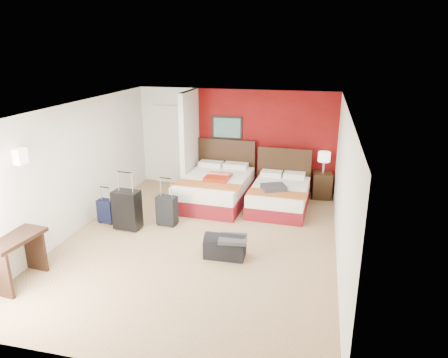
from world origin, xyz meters
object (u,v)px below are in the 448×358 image
(bed_right, at_px, (279,197))
(red_suitcase_open, at_px, (218,177))
(suitcase_navy, at_px, (107,212))
(nightstand, at_px, (322,185))
(suitcase_charcoal, at_px, (167,211))
(suitcase_black, at_px, (127,211))
(desk, at_px, (18,260))
(bed_left, at_px, (215,190))
(table_lamp, at_px, (324,163))
(duffel_bag, at_px, (225,248))

(bed_right, distance_m, red_suitcase_open, 1.46)
(suitcase_navy, bearing_deg, nightstand, 38.22)
(suitcase_charcoal, bearing_deg, red_suitcase_open, 68.08)
(red_suitcase_open, xyz_separation_m, suitcase_black, (-1.43, -1.71, -0.28))
(desk, bearing_deg, suitcase_navy, 90.95)
(bed_left, relative_size, nightstand, 3.34)
(red_suitcase_open, bearing_deg, table_lamp, 25.59)
(table_lamp, xyz_separation_m, duffel_bag, (-1.61, -3.39, -0.70))
(suitcase_black, xyz_separation_m, duffel_bag, (2.15, -0.67, -0.21))
(bed_left, height_order, nightstand, same)
(duffel_bag, bearing_deg, nightstand, 64.13)
(bed_right, height_order, red_suitcase_open, red_suitcase_open)
(suitcase_black, bearing_deg, red_suitcase_open, 53.73)
(table_lamp, bearing_deg, red_suitcase_open, -156.75)
(bed_left, bearing_deg, duffel_bag, -68.57)
(nightstand, distance_m, suitcase_black, 4.64)
(nightstand, height_order, suitcase_navy, nightstand)
(bed_right, bearing_deg, duffel_bag, -102.91)
(bed_left, xyz_separation_m, red_suitcase_open, (0.10, -0.10, 0.36))
(suitcase_black, distance_m, suitcase_navy, 0.59)
(suitcase_charcoal, height_order, suitcase_navy, suitcase_charcoal)
(suitcase_navy, bearing_deg, bed_left, 48.81)
(desk, bearing_deg, suitcase_charcoal, 66.15)
(suitcase_black, bearing_deg, table_lamp, 39.46)
(bed_right, bearing_deg, bed_left, -178.82)
(table_lamp, relative_size, suitcase_black, 0.66)
(bed_left, height_order, duffel_bag, bed_left)
(bed_right, bearing_deg, suitcase_charcoal, -143.77)
(nightstand, relative_size, desk, 0.67)
(suitcase_black, height_order, suitcase_navy, suitcase_black)
(bed_left, bearing_deg, bed_right, 1.78)
(suitcase_navy, bearing_deg, suitcase_black, -8.94)
(table_lamp, xyz_separation_m, desk, (-4.51, -4.90, -0.49))
(bed_left, distance_m, duffel_bag, 2.62)
(bed_right, xyz_separation_m, suitcase_charcoal, (-2.13, -1.42, 0.03))
(red_suitcase_open, distance_m, suitcase_charcoal, 1.59)
(table_lamp, xyz_separation_m, suitcase_charcoal, (-3.06, -2.36, -0.58))
(suitcase_black, height_order, suitcase_charcoal, suitcase_black)
(bed_right, distance_m, desk, 5.35)
(bed_left, relative_size, table_lamp, 4.05)
(bed_left, xyz_separation_m, suitcase_charcoal, (-0.64, -1.46, -0.02))
(table_lamp, height_order, suitcase_charcoal, table_lamp)
(nightstand, xyz_separation_m, desk, (-4.51, -4.90, 0.08))
(nightstand, bearing_deg, bed_right, -139.39)
(suitcase_navy, xyz_separation_m, desk, (-0.20, -2.35, 0.15))
(table_lamp, height_order, desk, table_lamp)
(suitcase_black, bearing_deg, duffel_bag, -13.74)
(bed_right, xyz_separation_m, duffel_bag, (-0.68, -2.45, -0.09))
(nightstand, bearing_deg, table_lamp, 0.00)
(table_lamp, height_order, duffel_bag, table_lamp)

